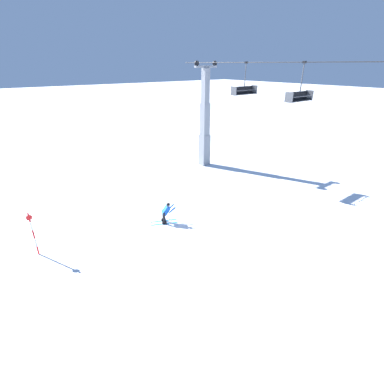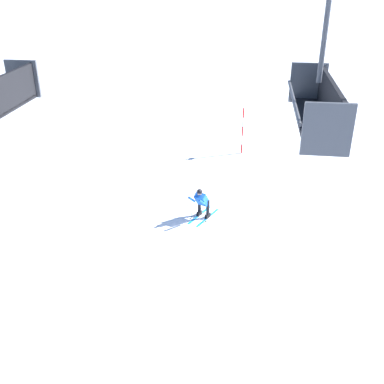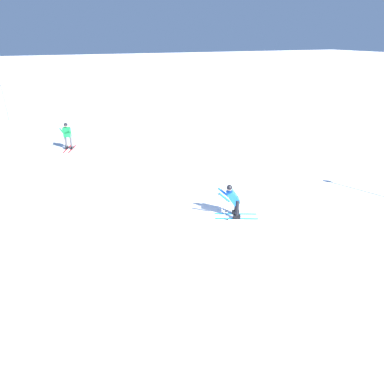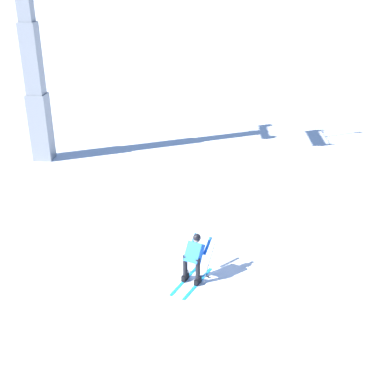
# 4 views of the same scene
# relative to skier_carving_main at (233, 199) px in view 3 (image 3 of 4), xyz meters

# --- Properties ---
(ground_plane) EXTENTS (260.00, 260.00, 0.00)m
(ground_plane) POSITION_rel_skier_carving_main_xyz_m (-1.13, 0.51, -0.76)
(ground_plane) COLOR white
(skier_carving_main) EXTENTS (1.20, 1.71, 1.47)m
(skier_carving_main) POSITION_rel_skier_carving_main_xyz_m (0.00, 0.00, 0.00)
(skier_carving_main) COLOR #198CCC
(skier_carving_main) RESTS_ON ground_plane
(skier_distant_uphill) EXTENTS (1.71, 1.01, 1.67)m
(skier_distant_uphill) POSITION_rel_skier_carving_main_xyz_m (11.58, 5.00, 0.19)
(skier_distant_uphill) COLOR red
(skier_distant_uphill) RESTS_ON ground_plane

